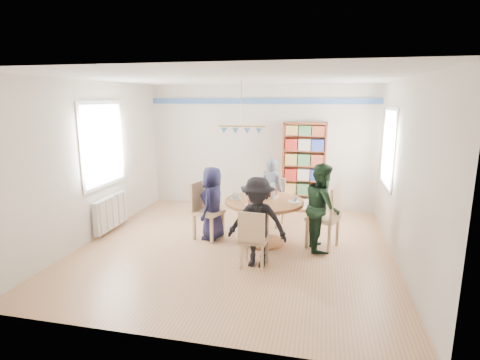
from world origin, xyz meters
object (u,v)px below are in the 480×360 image
(radiator, at_px, (111,212))
(dining_table, at_px, (264,211))
(person_left, at_px, (213,203))
(person_right, at_px, (322,207))
(chair_right, at_px, (328,214))
(bookshelf, at_px, (304,168))
(chair_near, at_px, (253,237))
(chair_far, at_px, (273,199))
(chair_left, at_px, (204,207))
(person_near, at_px, (257,222))
(person_far, at_px, (272,192))

(radiator, distance_m, dining_table, 2.86)
(person_left, distance_m, person_right, 1.85)
(person_left, bearing_deg, person_right, 91.59)
(chair_right, height_order, bookshelf, bookshelf)
(dining_table, bearing_deg, chair_near, -90.30)
(bookshelf, bearing_deg, chair_far, -116.26)
(chair_right, bearing_deg, person_right, -159.10)
(radiator, bearing_deg, chair_near, -19.43)
(dining_table, distance_m, chair_left, 1.06)
(dining_table, xyz_separation_m, chair_far, (0.02, 1.02, -0.05))
(dining_table, bearing_deg, bookshelf, 75.46)
(radiator, distance_m, bookshelf, 4.00)
(chair_right, relative_size, bookshelf, 0.55)
(chair_far, bearing_deg, chair_right, -44.81)
(chair_right, xyz_separation_m, person_near, (-1.01, -0.90, 0.08))
(radiator, height_order, person_right, person_right)
(radiator, distance_m, person_far, 3.01)
(chair_left, height_order, chair_right, chair_right)
(radiator, relative_size, chair_left, 1.00)
(chair_left, bearing_deg, radiator, -179.07)
(chair_near, xyz_separation_m, bookshelf, (0.54, 3.05, 0.47))
(chair_right, height_order, person_near, person_near)
(chair_left, distance_m, person_right, 2.00)
(radiator, relative_size, dining_table, 0.77)
(chair_near, relative_size, person_far, 0.65)
(dining_table, bearing_deg, person_left, 177.31)
(chair_left, distance_m, chair_near, 1.48)
(person_far, distance_m, bookshelf, 1.29)
(dining_table, bearing_deg, person_far, 90.20)
(person_left, bearing_deg, chair_left, -86.18)
(person_left, bearing_deg, bookshelf, 148.47)
(bookshelf, bearing_deg, person_right, -79.11)
(bookshelf, bearing_deg, person_left, -125.64)
(dining_table, xyz_separation_m, person_left, (-0.91, 0.04, 0.08))
(dining_table, distance_m, person_left, 0.91)
(person_far, xyz_separation_m, person_near, (0.04, -1.81, 0.00))
(radiator, height_order, chair_left, chair_left)
(chair_far, xyz_separation_m, bookshelf, (0.51, 1.04, 0.44))
(dining_table, xyz_separation_m, person_far, (-0.00, 0.92, 0.11))
(chair_right, distance_m, person_right, 0.17)
(chair_right, bearing_deg, chair_left, 178.90)
(person_far, bearing_deg, chair_left, 56.23)
(chair_far, bearing_deg, chair_near, -90.77)
(dining_table, xyz_separation_m, person_near, (0.04, -0.89, 0.11))
(dining_table, distance_m, chair_near, 1.00)
(radiator, bearing_deg, chair_left, 0.93)
(chair_left, relative_size, chair_right, 0.95)
(bookshelf, bearing_deg, person_near, -99.54)
(chair_right, bearing_deg, person_near, -138.30)
(chair_near, xyz_separation_m, person_left, (-0.90, 1.03, 0.16))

